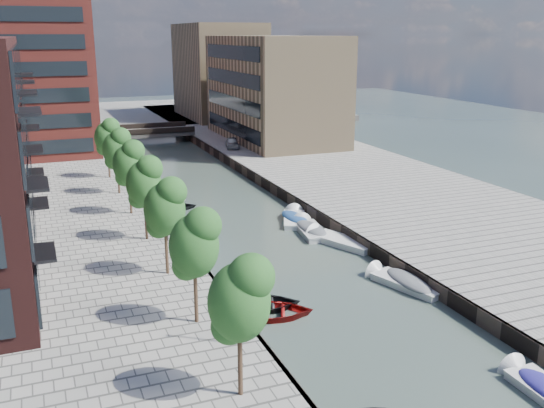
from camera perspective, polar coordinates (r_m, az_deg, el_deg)
water at (r=60.62m, az=-6.27°, el=1.08°), size 300.00×300.00×0.00m
quay_right at (r=66.37m, az=7.16°, el=2.78°), size 20.00×140.00×1.00m
quay_wall_left at (r=59.25m, az=-11.97°, el=0.99°), size 0.25×140.00×1.00m
quay_wall_right at (r=62.32m, az=-0.87°, el=2.05°), size 0.25×140.00×1.00m
far_closure at (r=118.57m, az=-14.14°, el=8.09°), size 80.00×40.00×1.00m
tower at (r=81.69m, az=-23.62°, el=15.00°), size 18.00×18.00×30.00m
tan_block_near at (r=84.96m, az=0.12°, el=10.83°), size 12.00×25.00×14.00m
tan_block_far at (r=109.42m, az=-5.04°, el=12.37°), size 12.00×20.00×16.00m
bridge at (r=91.02m, az=-11.73°, el=6.63°), size 13.00×6.00×1.30m
tree_0 at (r=23.88m, az=-3.11°, el=-8.73°), size 2.50×2.50×5.95m
tree_1 at (r=30.14m, az=-7.36°, el=-3.55°), size 2.50×2.50×5.95m
tree_2 at (r=36.67m, az=-10.10°, el=-0.17°), size 2.50×2.50×5.95m
tree_3 at (r=43.35m, az=-12.00°, el=2.18°), size 2.50×2.50×5.95m
tree_4 at (r=50.12m, az=-13.39°, el=3.90°), size 2.50×2.50×5.95m
tree_5 at (r=56.94m, az=-14.45°, el=5.20°), size 2.50×2.50×5.95m
tree_6 at (r=63.80m, az=-15.29°, el=6.23°), size 2.50×2.50×5.95m
lamp_0 at (r=28.45m, az=-3.15°, el=-8.52°), size 0.24×0.24×4.12m
lamp_1 at (r=43.07m, az=-9.93°, el=-0.27°), size 0.24×0.24×4.12m
lamp_2 at (r=58.41m, az=-13.20°, el=3.74°), size 0.24×0.24×4.12m
sloop_1 at (r=35.27m, az=-1.26°, el=-9.80°), size 5.62×4.70×1.00m
sloop_2 at (r=34.36m, az=-0.35°, el=-10.52°), size 5.99×5.16×1.04m
sloop_3 at (r=55.71m, az=-10.37°, el=-0.39°), size 5.83×4.81×1.05m
sloop_4 at (r=55.18m, az=-9.33°, el=-0.50°), size 4.76×3.76×0.89m
motorboat_1 at (r=39.11m, az=12.14°, el=-7.18°), size 3.33×5.49×1.73m
motorboat_2 at (r=46.05m, az=6.00°, el=-3.50°), size 4.04×5.88×1.86m
motorboat_3 at (r=51.12m, az=2.12°, el=-1.36°), size 3.51×5.27×1.67m
motorboat_4 at (r=48.27m, az=3.54°, el=-2.41°), size 2.54×5.46×1.75m
car at (r=78.87m, az=-3.75°, el=5.78°), size 2.51×4.24×1.35m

